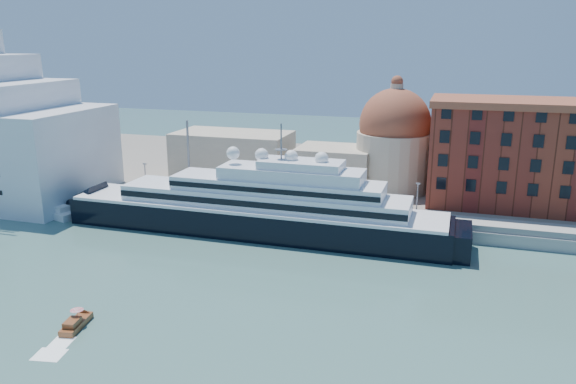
% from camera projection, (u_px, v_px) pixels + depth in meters
% --- Properties ---
extents(ground, '(400.00, 400.00, 0.00)m').
position_uv_depth(ground, '(210.00, 278.00, 91.13)').
color(ground, '#396361').
rests_on(ground, ground).
extents(quay, '(180.00, 10.00, 2.50)m').
position_uv_depth(quay, '(276.00, 212.00, 122.13)').
color(quay, gray).
rests_on(quay, ground).
extents(land, '(260.00, 72.00, 2.00)m').
position_uv_depth(land, '(321.00, 172.00, 159.98)').
color(land, slate).
rests_on(land, ground).
extents(quay_fence, '(180.00, 0.10, 1.20)m').
position_uv_depth(quay_fence, '(269.00, 209.00, 117.50)').
color(quay_fence, slate).
rests_on(quay_fence, quay).
extents(superyacht, '(87.13, 12.08, 26.04)m').
position_uv_depth(superyacht, '(242.00, 210.00, 112.15)').
color(superyacht, black).
rests_on(superyacht, ground).
extents(service_barge, '(13.47, 7.72, 2.88)m').
position_uv_depth(service_barge, '(55.00, 212.00, 123.27)').
color(service_barge, white).
rests_on(service_barge, ground).
extents(water_taxi, '(3.02, 6.23, 2.84)m').
position_uv_depth(water_taxi, '(76.00, 323.00, 75.32)').
color(water_taxi, brown).
rests_on(water_taxi, ground).
extents(warehouse, '(43.00, 19.00, 23.25)m').
position_uv_depth(warehouse, '(531.00, 154.00, 120.57)').
color(warehouse, maroon).
rests_on(warehouse, land).
extents(church, '(66.00, 18.00, 25.50)m').
position_uv_depth(church, '(330.00, 150.00, 139.62)').
color(church, beige).
rests_on(church, land).
extents(lamp_posts, '(120.80, 2.40, 18.00)m').
position_uv_depth(lamp_posts, '(218.00, 171.00, 121.89)').
color(lamp_posts, slate).
rests_on(lamp_posts, quay).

